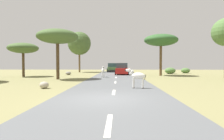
% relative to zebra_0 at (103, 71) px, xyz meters
% --- Properties ---
extents(ground_plane, '(90.00, 90.00, 0.00)m').
position_rel_zebra_0_xyz_m(ground_plane, '(1.14, -14.53, -0.86)').
color(ground_plane, olive).
extents(road, '(6.00, 64.00, 0.05)m').
position_rel_zebra_0_xyz_m(road, '(1.61, -14.53, -0.84)').
color(road, '#56595B').
rests_on(road, ground_plane).
extents(lane_markings, '(0.16, 56.00, 0.01)m').
position_rel_zebra_0_xyz_m(lane_markings, '(1.61, -15.53, -0.81)').
color(lane_markings, silver).
rests_on(lane_markings, road).
extents(zebra_0, '(0.47, 1.45, 1.36)m').
position_rel_zebra_0_xyz_m(zebra_0, '(0.00, 0.00, 0.00)').
color(zebra_0, silver).
rests_on(zebra_0, road).
extents(zebra_1, '(1.44, 0.60, 1.38)m').
position_rel_zebra_0_xyz_m(zebra_1, '(3.14, -10.59, 0.01)').
color(zebra_1, silver).
rests_on(zebra_1, road).
extents(car_0, '(2.19, 4.42, 1.74)m').
position_rel_zebra_0_xyz_m(car_0, '(2.45, 5.81, -0.01)').
color(car_0, red).
rests_on(car_0, road).
extents(car_1, '(2.27, 4.46, 1.74)m').
position_rel_zebra_0_xyz_m(car_1, '(0.62, 14.94, -0.01)').
color(car_1, '#476B38').
rests_on(car_1, road).
extents(tree_2, '(4.43, 4.43, 5.42)m').
position_rel_zebra_0_xyz_m(tree_2, '(-4.70, -2.82, 3.75)').
color(tree_2, '#4C3823').
rests_on(tree_2, ground_plane).
extents(tree_3, '(3.88, 3.88, 4.41)m').
position_rel_zebra_0_xyz_m(tree_3, '(-10.56, 1.36, 2.84)').
color(tree_3, '#4C3823').
rests_on(tree_3, ground_plane).
extents(tree_4, '(4.71, 4.71, 5.84)m').
position_rel_zebra_0_xyz_m(tree_4, '(7.87, 3.99, 4.11)').
color(tree_4, brown).
rests_on(tree_4, ground_plane).
extents(tree_6, '(4.53, 4.53, 7.94)m').
position_rel_zebra_0_xyz_m(tree_6, '(-5.79, 14.53, 4.79)').
color(tree_6, brown).
rests_on(tree_6, ground_plane).
extents(bush_0, '(1.75, 1.57, 1.05)m').
position_rel_zebra_0_xyz_m(bush_0, '(10.55, 9.05, -0.34)').
color(bush_0, '#4C7038').
rests_on(bush_0, ground_plane).
extents(bush_1, '(1.55, 1.40, 0.93)m').
position_rel_zebra_0_xyz_m(bush_1, '(13.86, 11.35, -0.40)').
color(bush_1, '#4C7038').
rests_on(bush_1, ground_plane).
extents(rock_0, '(0.63, 0.63, 0.47)m').
position_rel_zebra_0_xyz_m(rock_0, '(-3.27, -10.54, -0.63)').
color(rock_0, '#A89E8C').
rests_on(rock_0, ground_plane).
extents(rock_1, '(0.81, 0.83, 0.50)m').
position_rel_zebra_0_xyz_m(rock_1, '(-5.66, 5.38, -0.61)').
color(rock_1, gray).
rests_on(rock_1, ground_plane).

